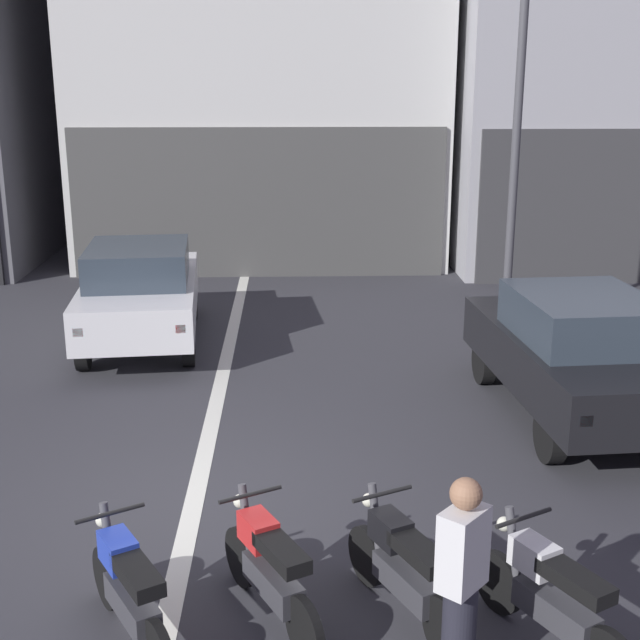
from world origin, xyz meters
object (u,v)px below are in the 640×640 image
(motorcycle_red_row_left_mid, at_px, (269,568))
(motorcycle_black_row_centre, at_px, (403,568))
(car_black_parked_kerbside, at_px, (577,351))
(person_by_motorcycles, at_px, (461,587))
(motorcycle_white_row_right_mid, at_px, (550,596))
(car_white_crossing_near, at_px, (140,290))
(street_lamp, at_px, (518,112))
(motorcycle_blue_row_leftmost, at_px, (129,590))

(motorcycle_red_row_left_mid, distance_m, motorcycle_black_row_centre, 1.06)
(car_black_parked_kerbside, bearing_deg, motorcycle_red_row_left_mid, -132.58)
(car_black_parked_kerbside, relative_size, person_by_motorcycles, 2.52)
(motorcycle_black_row_centre, xyz_separation_m, motorcycle_white_row_right_mid, (1.06, -0.42, 0.00))
(motorcycle_red_row_left_mid, relative_size, person_by_motorcycles, 0.91)
(car_white_crossing_near, xyz_separation_m, motorcycle_white_row_right_mid, (4.36, -7.95, -0.43))
(car_white_crossing_near, distance_m, street_lamp, 6.66)
(motorcycle_blue_row_leftmost, bearing_deg, person_by_motorcycles, -15.08)
(car_white_crossing_near, bearing_deg, motorcycle_white_row_right_mid, -61.22)
(motorcycle_white_row_right_mid, bearing_deg, motorcycle_red_row_left_mid, 168.00)
(car_black_parked_kerbside, relative_size, motorcycle_white_row_right_mid, 2.80)
(car_black_parked_kerbside, distance_m, person_by_motorcycles, 5.59)
(car_black_parked_kerbside, xyz_separation_m, person_by_motorcycles, (-2.45, -5.03, -0.03))
(motorcycle_white_row_right_mid, distance_m, person_by_motorcycles, 0.99)
(car_white_crossing_near, distance_m, motorcycle_white_row_right_mid, 9.08)
(motorcycle_blue_row_leftmost, relative_size, motorcycle_red_row_left_mid, 0.98)
(motorcycle_black_row_centre, bearing_deg, person_by_motorcycles, -72.54)
(motorcycle_blue_row_leftmost, distance_m, person_by_motorcycles, 2.51)
(motorcycle_red_row_left_mid, bearing_deg, motorcycle_black_row_centre, -1.59)
(car_white_crossing_near, xyz_separation_m, car_black_parked_kerbside, (6.03, -3.38, 0.00))
(street_lamp, height_order, motorcycle_blue_row_leftmost, street_lamp)
(motorcycle_red_row_left_mid, bearing_deg, motorcycle_white_row_right_mid, -12.00)
(street_lamp, height_order, motorcycle_black_row_centre, street_lamp)
(motorcycle_red_row_left_mid, height_order, person_by_motorcycles, person_by_motorcycles)
(car_black_parked_kerbside, bearing_deg, motorcycle_white_row_right_mid, -110.06)
(motorcycle_blue_row_leftmost, bearing_deg, street_lamp, 58.71)
(motorcycle_red_row_left_mid, height_order, motorcycle_white_row_right_mid, same)
(motorcycle_blue_row_leftmost, distance_m, motorcycle_red_row_left_mid, 1.09)
(motorcycle_black_row_centre, distance_m, person_by_motorcycles, 1.00)
(person_by_motorcycles, bearing_deg, motorcycle_black_row_centre, 107.46)
(car_white_crossing_near, height_order, person_by_motorcycles, person_by_motorcycles)
(street_lamp, distance_m, motorcycle_black_row_centre, 8.83)
(street_lamp, bearing_deg, motorcycle_white_row_right_mid, -101.61)
(street_lamp, bearing_deg, motorcycle_blue_row_leftmost, -121.29)
(person_by_motorcycles, bearing_deg, street_lamp, 74.10)
(car_black_parked_kerbside, relative_size, motorcycle_black_row_centre, 2.74)
(car_black_parked_kerbside, bearing_deg, motorcycle_blue_row_leftmost, -137.86)
(motorcycle_blue_row_leftmost, bearing_deg, car_black_parked_kerbside, 42.14)
(motorcycle_black_row_centre, bearing_deg, street_lamp, 70.56)
(car_white_crossing_near, bearing_deg, car_black_parked_kerbside, -29.22)
(car_black_parked_kerbside, relative_size, motorcycle_blue_row_leftmost, 2.84)
(motorcycle_white_row_right_mid, bearing_deg, car_white_crossing_near, 118.78)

